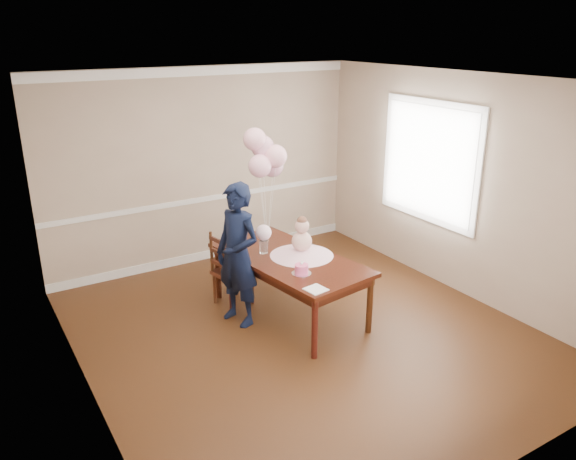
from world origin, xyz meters
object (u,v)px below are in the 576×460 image
at_px(dining_table_top, 289,259).
at_px(birthday_cake, 301,269).
at_px(dining_chair_seat, 233,273).
at_px(woman, 238,255).

relative_size(dining_table_top, birthday_cake, 13.33).
height_order(dining_chair_seat, woman, woman).
bearing_deg(woman, dining_table_top, 57.64).
relative_size(birthday_cake, woman, 0.09).
bearing_deg(dining_chair_seat, woman, -118.03).
bearing_deg(birthday_cake, dining_chair_seat, 106.49).
relative_size(dining_table_top, woman, 1.18).
xyz_separation_m(dining_table_top, dining_chair_seat, (-0.43, 0.58, -0.28)).
height_order(birthday_cake, woman, woman).
height_order(dining_table_top, dining_chair_seat, dining_table_top).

